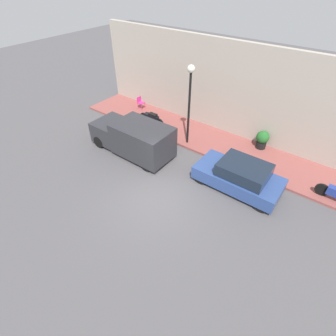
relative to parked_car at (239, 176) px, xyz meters
The scene contains 9 objects.
ground_plane 3.86m from the parked_car, 137.74° to the left, with size 60.00×60.00×0.00m, color #514F51.
sidewalk 3.68m from the parked_car, 44.85° to the left, with size 2.83×18.61×0.13m.
building_facade 5.24m from the parked_car, 31.73° to the left, with size 0.30×18.61×5.20m.
parked_car is the anchor object (origin of this frame).
delivery_van 5.86m from the parked_car, 97.80° to the left, with size 1.91×4.66×1.82m.
motorcycle_black 7.01m from the parked_car, 74.40° to the left, with size 0.30×1.88×0.81m.
streetlamp 4.90m from the parked_car, 67.69° to the left, with size 0.39×0.39×4.33m.
potted_plant 3.60m from the parked_car, ahead, with size 0.69×0.69×1.01m.
cafe_chair 9.40m from the parked_car, 70.11° to the left, with size 0.40×0.40×0.82m.
Camera 1 is at (-6.30, -5.36, 8.41)m, focal length 28.00 mm.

